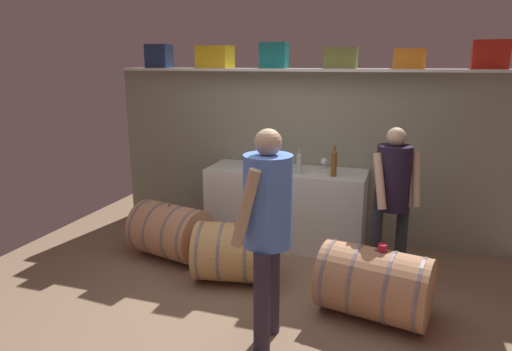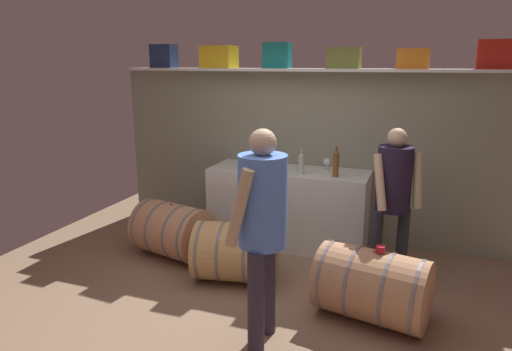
{
  "view_description": "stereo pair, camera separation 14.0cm",
  "coord_description": "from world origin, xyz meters",
  "px_view_note": "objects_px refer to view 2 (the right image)",
  "views": [
    {
      "loc": [
        1.1,
        -3.23,
        2.11
      ],
      "look_at": [
        -0.21,
        0.76,
        1.05
      ],
      "focal_mm": 31.39,
      "sensor_mm": 36.0,
      "label": 1
    },
    {
      "loc": [
        1.24,
        -3.18,
        2.11
      ],
      "look_at": [
        -0.21,
        0.76,
        1.05
      ],
      "focal_mm": 31.39,
      "sensor_mm": 36.0,
      "label": 2
    }
  ],
  "objects_px": {
    "wine_glass": "(327,162)",
    "red_funnel": "(279,164)",
    "wine_barrel_far": "(173,230)",
    "work_cabinet": "(288,207)",
    "toolcase_olive": "(344,58)",
    "toolcase_red": "(496,54)",
    "toolcase_orange": "(413,59)",
    "wine_bottle_clear": "(301,163)",
    "toolcase_yellow": "(219,57)",
    "toolcase_teal": "(277,55)",
    "wine_bottle_green": "(269,156)",
    "wine_barrel_near": "(372,285)",
    "wine_barrel_flank": "(236,252)",
    "tasting_cup": "(380,249)",
    "toolcase_navy": "(164,56)",
    "wine_bottle_amber": "(336,163)",
    "winemaker_pouring": "(393,191)",
    "visitor_tasting": "(262,217)"
  },
  "relations": [
    {
      "from": "wine_barrel_flank",
      "to": "toolcase_teal",
      "type": "bearing_deg",
      "value": 79.95
    },
    {
      "from": "toolcase_red",
      "to": "work_cabinet",
      "type": "relative_size",
      "value": 0.19
    },
    {
      "from": "toolcase_teal",
      "to": "toolcase_orange",
      "type": "bearing_deg",
      "value": -1.9
    },
    {
      "from": "work_cabinet",
      "to": "toolcase_teal",
      "type": "bearing_deg",
      "value": 134.33
    },
    {
      "from": "toolcase_red",
      "to": "wine_bottle_clear",
      "type": "relative_size",
      "value": 1.23
    },
    {
      "from": "wine_barrel_flank",
      "to": "visitor_tasting",
      "type": "xyz_separation_m",
      "value": [
        0.58,
        -0.89,
        0.73
      ]
    },
    {
      "from": "work_cabinet",
      "to": "toolcase_olive",
      "type": "bearing_deg",
      "value": 23.49
    },
    {
      "from": "toolcase_navy",
      "to": "tasting_cup",
      "type": "height_order",
      "value": "toolcase_navy"
    },
    {
      "from": "toolcase_yellow",
      "to": "visitor_tasting",
      "type": "bearing_deg",
      "value": -54.52
    },
    {
      "from": "wine_barrel_far",
      "to": "red_funnel",
      "type": "bearing_deg",
      "value": 53.26
    },
    {
      "from": "wine_bottle_amber",
      "to": "wine_bottle_green",
      "type": "distance_m",
      "value": 0.81
    },
    {
      "from": "toolcase_olive",
      "to": "tasting_cup",
      "type": "relative_size",
      "value": 4.81
    },
    {
      "from": "wine_glass",
      "to": "wine_barrel_far",
      "type": "relative_size",
      "value": 0.15
    },
    {
      "from": "wine_barrel_far",
      "to": "toolcase_navy",
      "type": "bearing_deg",
      "value": 134.69
    },
    {
      "from": "wine_barrel_near",
      "to": "wine_barrel_flank",
      "type": "xyz_separation_m",
      "value": [
        -1.34,
        0.26,
        -0.01
      ]
    },
    {
      "from": "toolcase_red",
      "to": "tasting_cup",
      "type": "xyz_separation_m",
      "value": [
        -0.86,
        -1.57,
        -1.55
      ]
    },
    {
      "from": "toolcase_navy",
      "to": "work_cabinet",
      "type": "xyz_separation_m",
      "value": [
        1.73,
        -0.24,
        -1.74
      ]
    },
    {
      "from": "wine_glass",
      "to": "work_cabinet",
      "type": "bearing_deg",
      "value": -159.28
    },
    {
      "from": "toolcase_teal",
      "to": "toolcase_orange",
      "type": "distance_m",
      "value": 1.48
    },
    {
      "from": "wine_barrel_far",
      "to": "wine_barrel_flank",
      "type": "bearing_deg",
      "value": -4.92
    },
    {
      "from": "visitor_tasting",
      "to": "wine_barrel_near",
      "type": "bearing_deg",
      "value": -52.11
    },
    {
      "from": "red_funnel",
      "to": "wine_bottle_amber",
      "type": "bearing_deg",
      "value": -14.51
    },
    {
      "from": "toolcase_red",
      "to": "wine_glass",
      "type": "xyz_separation_m",
      "value": [
        -1.61,
        -0.08,
        -1.19
      ]
    },
    {
      "from": "wine_glass",
      "to": "wine_bottle_amber",
      "type": "bearing_deg",
      "value": -62.66
    },
    {
      "from": "toolcase_teal",
      "to": "wine_bottle_green",
      "type": "relative_size",
      "value": 0.93
    },
    {
      "from": "toolcase_navy",
      "to": "wine_glass",
      "type": "xyz_separation_m",
      "value": [
        2.14,
        -0.08,
        -1.19
      ]
    },
    {
      "from": "wine_barrel_flank",
      "to": "winemaker_pouring",
      "type": "bearing_deg",
      "value": 7.8
    },
    {
      "from": "wine_bottle_clear",
      "to": "toolcase_orange",
      "type": "bearing_deg",
      "value": 19.65
    },
    {
      "from": "toolcase_orange",
      "to": "wine_barrel_near",
      "type": "distance_m",
      "value": 2.43
    },
    {
      "from": "toolcase_yellow",
      "to": "red_funnel",
      "type": "bearing_deg",
      "value": -9.1
    },
    {
      "from": "toolcase_orange",
      "to": "wine_bottle_green",
      "type": "xyz_separation_m",
      "value": [
        -1.49,
        -0.25,
        -1.1
      ]
    },
    {
      "from": "wine_bottle_clear",
      "to": "toolcase_yellow",
      "type": "bearing_deg",
      "value": 161.61
    },
    {
      "from": "toolcase_yellow",
      "to": "toolcase_navy",
      "type": "bearing_deg",
      "value": -175.59
    },
    {
      "from": "toolcase_navy",
      "to": "visitor_tasting",
      "type": "distance_m",
      "value": 3.25
    },
    {
      "from": "wine_bottle_clear",
      "to": "wine_barrel_flank",
      "type": "xyz_separation_m",
      "value": [
        -0.4,
        -0.93,
        -0.73
      ]
    },
    {
      "from": "red_funnel",
      "to": "toolcase_yellow",
      "type": "bearing_deg",
      "value": 166.49
    },
    {
      "from": "toolcase_orange",
      "to": "wine_bottle_clear",
      "type": "height_order",
      "value": "toolcase_orange"
    },
    {
      "from": "wine_barrel_far",
      "to": "wine_barrel_near",
      "type": "bearing_deg",
      "value": -0.65
    },
    {
      "from": "toolcase_olive",
      "to": "red_funnel",
      "type": "xyz_separation_m",
      "value": [
        -0.67,
        -0.2,
        -1.2
      ]
    },
    {
      "from": "winemaker_pouring",
      "to": "toolcase_olive",
      "type": "bearing_deg",
      "value": -82.42
    },
    {
      "from": "red_funnel",
      "to": "tasting_cup",
      "type": "relative_size",
      "value": 1.51
    },
    {
      "from": "wine_bottle_clear",
      "to": "wine_barrel_far",
      "type": "height_order",
      "value": "wine_bottle_clear"
    },
    {
      "from": "toolcase_navy",
      "to": "wine_bottle_green",
      "type": "relative_size",
      "value": 0.89
    },
    {
      "from": "visitor_tasting",
      "to": "wine_bottle_amber",
      "type": "bearing_deg",
      "value": -8.43
    },
    {
      "from": "work_cabinet",
      "to": "red_funnel",
      "type": "xyz_separation_m",
      "value": [
        -0.13,
        0.03,
        0.51
      ]
    },
    {
      "from": "toolcase_olive",
      "to": "wine_barrel_far",
      "type": "bearing_deg",
      "value": -149.05
    },
    {
      "from": "work_cabinet",
      "to": "wine_barrel_flank",
      "type": "height_order",
      "value": "work_cabinet"
    },
    {
      "from": "winemaker_pouring",
      "to": "toolcase_navy",
      "type": "bearing_deg",
      "value": -46.38
    },
    {
      "from": "wine_bottle_clear",
      "to": "visitor_tasting",
      "type": "xyz_separation_m",
      "value": [
        0.18,
        -1.82,
        -0.0
      ]
    },
    {
      "from": "wine_glass",
      "to": "red_funnel",
      "type": "height_order",
      "value": "wine_glass"
    }
  ]
}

